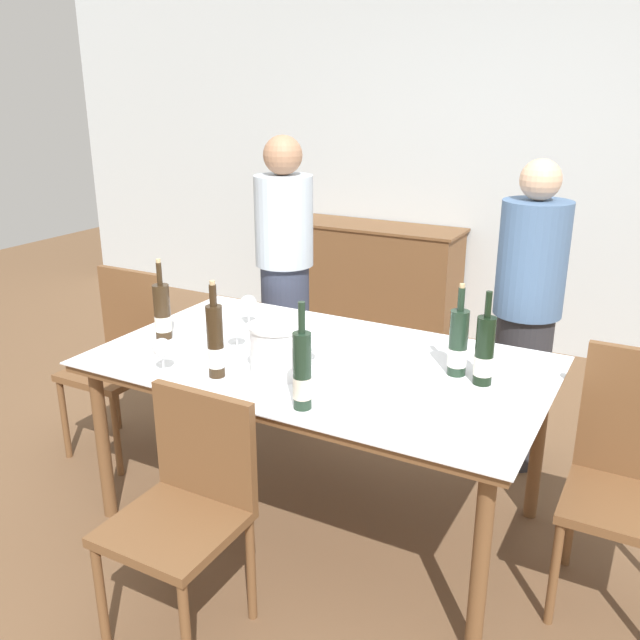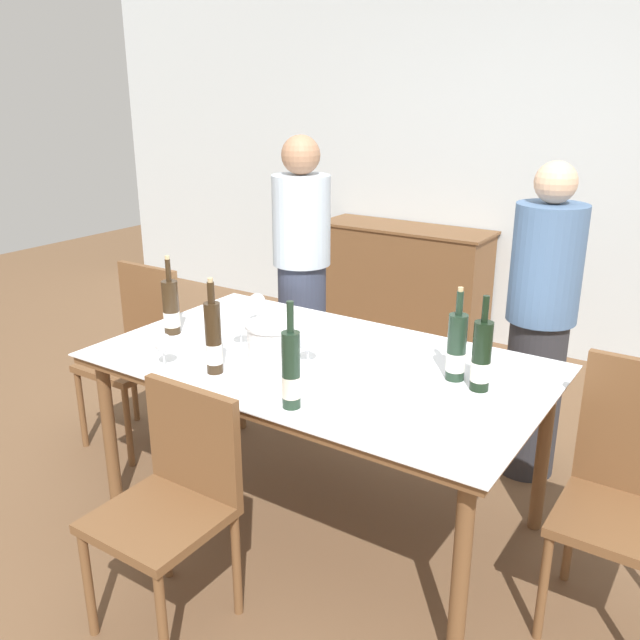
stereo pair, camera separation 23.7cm
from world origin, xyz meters
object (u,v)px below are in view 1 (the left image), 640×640
at_px(wine_glass_2, 248,305).
at_px(wine_glass_3, 309,342).
at_px(person_host, 285,280).
at_px(ice_bucket, 277,349).
at_px(wine_bottle_2, 162,313).
at_px(chair_right_end, 631,468).
at_px(wine_bottle_4, 484,353).
at_px(wine_bottle_0, 458,344).
at_px(dining_table, 320,373).
at_px(chair_near_front, 188,499).
at_px(chair_left_end, 122,350).
at_px(wine_glass_1, 162,349).
at_px(wine_glass_0, 237,328).
at_px(person_guest_left, 526,320).
at_px(wine_bottle_3, 302,372).
at_px(wine_bottle_1, 215,343).
at_px(sideboard_cabinet, 375,280).

bearing_deg(wine_glass_2, wine_glass_3, -29.06).
relative_size(wine_glass_3, person_host, 0.08).
xyz_separation_m(ice_bucket, wine_bottle_2, (-0.69, 0.11, 0.01)).
bearing_deg(chair_right_end, wine_bottle_2, -174.28).
relative_size(wine_bottle_4, wine_glass_2, 2.42).
bearing_deg(person_host, wine_bottle_0, -30.32).
xyz_separation_m(dining_table, person_host, (-0.70, 0.87, 0.11)).
xyz_separation_m(chair_near_front, chair_left_end, (-1.15, 0.88, 0.04)).
xyz_separation_m(wine_bottle_0, wine_bottle_4, (0.12, -0.04, 0.00)).
xyz_separation_m(dining_table, wine_bottle_0, (0.56, 0.13, 0.19)).
bearing_deg(wine_bottle_4, wine_bottle_0, 161.18).
relative_size(wine_glass_2, chair_right_end, 0.16).
relative_size(wine_glass_1, person_host, 0.09).
bearing_deg(wine_bottle_4, chair_right_end, 0.27).
bearing_deg(wine_glass_0, person_guest_left, 42.74).
bearing_deg(wine_glass_3, person_guest_left, 54.69).
height_order(wine_bottle_0, person_host, person_host).
relative_size(wine_bottle_2, chair_left_end, 0.39).
xyz_separation_m(wine_bottle_3, person_host, (-0.86, 1.30, -0.09)).
relative_size(wine_bottle_2, chair_near_front, 0.43).
relative_size(wine_glass_2, chair_left_end, 0.16).
bearing_deg(wine_bottle_2, wine_bottle_0, 10.23).
xyz_separation_m(wine_bottle_1, chair_right_end, (1.53, 0.44, -0.36)).
xyz_separation_m(wine_bottle_0, wine_glass_3, (-0.58, -0.18, -0.04)).
bearing_deg(wine_bottle_3, wine_glass_0, 145.69).
xyz_separation_m(wine_glass_0, wine_glass_3, (0.37, 0.00, -0.00)).
height_order(wine_bottle_1, chair_left_end, wine_bottle_1).
distance_m(wine_bottle_4, chair_left_end, 1.95).
xyz_separation_m(wine_bottle_4, wine_glass_1, (-1.18, -0.51, -0.03)).
distance_m(person_host, person_guest_left, 1.37).
bearing_deg(chair_near_front, wine_glass_2, 112.26).
relative_size(wine_bottle_1, person_host, 0.24).
xyz_separation_m(chair_right_end, chair_left_end, (-2.49, -0.00, -0.00)).
xyz_separation_m(dining_table, wine_bottle_3, (0.16, -0.43, 0.20)).
xyz_separation_m(wine_bottle_1, chair_near_front, (0.18, -0.44, -0.40)).
xyz_separation_m(chair_near_front, person_guest_left, (0.76, 1.71, 0.27)).
height_order(wine_glass_2, person_guest_left, person_guest_left).
height_order(sideboard_cabinet, wine_glass_3, wine_glass_3).
xyz_separation_m(ice_bucket, wine_bottle_4, (0.75, 0.31, 0.02)).
height_order(wine_glass_3, person_host, person_host).
height_order(wine_glass_1, person_host, person_host).
height_order(wine_glass_0, wine_glass_1, wine_glass_1).
bearing_deg(chair_left_end, wine_bottle_2, -22.40).
bearing_deg(wine_glass_2, sideboard_cabinet, 97.54).
bearing_deg(chair_left_end, dining_table, -4.12).
distance_m(ice_bucket, chair_left_end, 1.26).
distance_m(chair_left_end, person_host, 0.99).
bearing_deg(wine_bottle_1, dining_table, 50.74).
bearing_deg(chair_near_front, dining_table, 82.77).
xyz_separation_m(wine_glass_1, chair_right_end, (1.75, 0.51, -0.32)).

